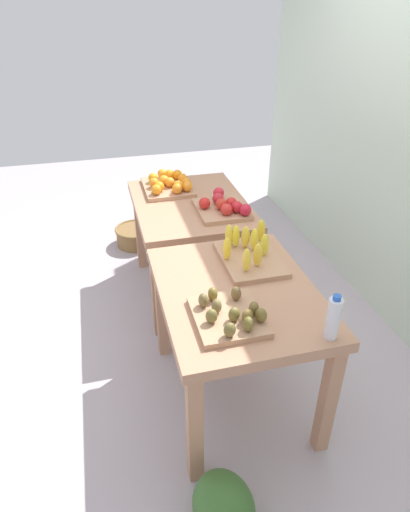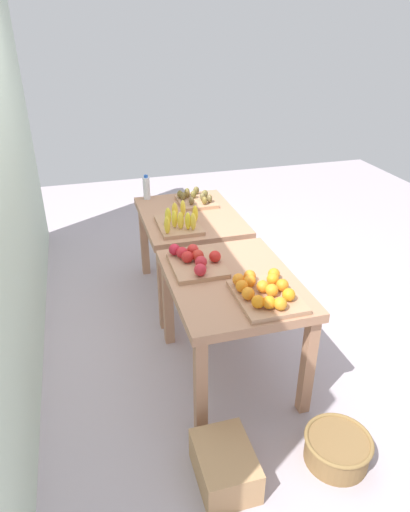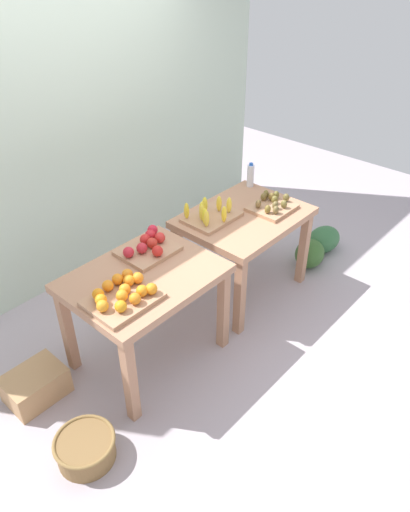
% 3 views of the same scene
% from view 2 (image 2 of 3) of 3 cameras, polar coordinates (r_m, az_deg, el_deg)
% --- Properties ---
extents(ground_plane, '(8.00, 8.00, 0.00)m').
position_cam_2_polar(ground_plane, '(3.77, 0.35, -8.80)').
color(ground_plane, '#B2A6AF').
extents(display_table_left, '(1.04, 0.80, 0.77)m').
position_cam_2_polar(display_table_left, '(2.95, 3.42, -4.76)').
color(display_table_left, tan).
rests_on(display_table_left, ground_plane).
extents(display_table_right, '(1.04, 0.80, 0.77)m').
position_cam_2_polar(display_table_right, '(3.90, -1.92, 3.78)').
color(display_table_right, tan).
rests_on(display_table_right, ground_plane).
extents(orange_bin, '(0.44, 0.36, 0.11)m').
position_cam_2_polar(orange_bin, '(2.69, 7.53, -4.48)').
color(orange_bin, tan).
rests_on(orange_bin, display_table_left).
extents(apple_bin, '(0.42, 0.34, 0.11)m').
position_cam_2_polar(apple_bin, '(3.01, -1.20, -0.61)').
color(apple_bin, tan).
rests_on(apple_bin, display_table_left).
extents(banana_crate, '(0.44, 0.32, 0.17)m').
position_cam_2_polar(banana_crate, '(3.58, -3.25, 4.29)').
color(banana_crate, tan).
rests_on(banana_crate, display_table_right).
extents(kiwi_bin, '(0.36, 0.32, 0.10)m').
position_cam_2_polar(kiwi_bin, '(4.08, -1.18, 7.15)').
color(kiwi_bin, tan).
rests_on(kiwi_bin, display_table_right).
extents(water_bottle, '(0.06, 0.06, 0.23)m').
position_cam_2_polar(water_bottle, '(4.18, -7.37, 8.49)').
color(water_bottle, silver).
rests_on(water_bottle, display_table_right).
extents(watermelon_pile, '(0.71, 0.36, 0.27)m').
position_cam_2_polar(watermelon_pile, '(4.96, -1.48, 2.61)').
color(watermelon_pile, '#32673B').
rests_on(watermelon_pile, ground_plane).
extents(wicker_basket, '(0.38, 0.38, 0.17)m').
position_cam_2_polar(wicker_basket, '(2.88, 16.28, -22.18)').
color(wicker_basket, olive).
rests_on(wicker_basket, ground_plane).
extents(cardboard_produce_box, '(0.40, 0.30, 0.22)m').
position_cam_2_polar(cardboard_produce_box, '(2.69, 2.50, -24.82)').
color(cardboard_produce_box, tan).
rests_on(cardboard_produce_box, ground_plane).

